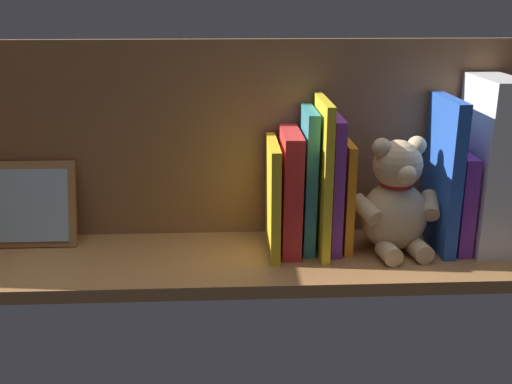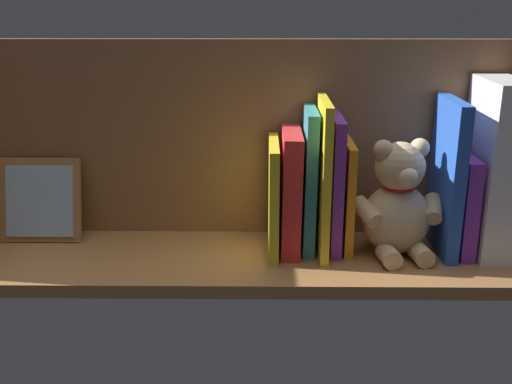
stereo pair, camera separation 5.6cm
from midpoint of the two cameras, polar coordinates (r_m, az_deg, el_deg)
name	(u,v)px [view 2 (the right image)]	position (r cm, az deg, el deg)	size (l,w,h in cm)	color
ground_plane	(256,258)	(105.13, 1.54, -6.30)	(106.56, 25.27, 2.20)	#9E6B3D
shelf_back_panel	(257,139)	(108.90, 1.54, 4.98)	(106.56, 1.50, 35.12)	brown
dictionary_thick_white	(494,168)	(109.59, 22.93, 2.08)	(6.21, 14.48, 29.50)	white
book_1	(460,202)	(110.06, 20.07, -0.90)	(2.43, 13.63, 17.09)	purple
book_2	(447,177)	(107.48, 18.96, 1.34)	(2.13, 14.35, 26.25)	blue
teddy_bear	(398,204)	(104.98, 14.72, -1.14)	(16.06, 13.88, 19.98)	#D1B284
book_3	(346,195)	(105.69, 10.03, -0.30)	(1.41, 11.96, 18.87)	orange
book_4	(335,184)	(104.37, 8.95, 0.78)	(1.80, 12.64, 23.23)	purple
book_5	(323,177)	(102.50, 7.88, 1.36)	(1.38, 15.06, 26.15)	yellow
book_6	(309,180)	(103.97, 6.54, 1.12)	(1.92, 12.01, 24.29)	teal
book_7	(291,191)	(103.55, 4.84, 0.06)	(3.14, 13.46, 20.70)	red
book_8	(273,197)	(102.93, 3.22, -0.49)	(1.59, 14.93, 19.10)	yellow
picture_frame_leaning	(41,200)	(113.92, -18.32, -0.74)	(14.25, 5.29, 14.90)	#9E6B3D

